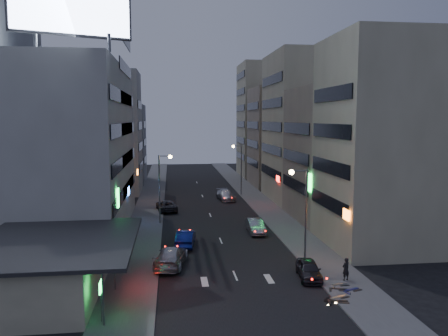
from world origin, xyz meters
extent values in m
plane|color=black|center=(0.00, 0.00, 0.00)|extent=(180.00, 180.00, 0.00)
cube|color=#4C4C4F|center=(-8.00, 30.00, 0.06)|extent=(4.00, 120.00, 0.12)
cube|color=#4C4C4F|center=(8.00, 30.00, 0.06)|extent=(4.00, 120.00, 0.12)
cube|color=#B5AE8E|center=(-14.00, 2.00, 1.80)|extent=(8.00, 12.00, 3.60)
cube|color=black|center=(-13.00, 2.00, 3.75)|extent=(11.00, 13.00, 0.25)
cube|color=black|center=(-8.90, 2.00, 3.10)|extent=(0.12, 4.00, 0.90)
cube|color=#FF1E14|center=(-8.82, 2.00, 3.10)|extent=(0.04, 3.70, 0.70)
cube|color=#A8A8A4|center=(-17.00, 20.00, 9.00)|extent=(14.00, 24.00, 18.00)
cube|color=#B5AE8E|center=(15.00, 10.50, 10.00)|extent=(10.00, 11.00, 20.00)
cube|color=gray|center=(15.50, 22.00, 8.00)|extent=(11.00, 12.00, 16.00)
cube|color=#B5AE8E|center=(15.00, 35.00, 11.00)|extent=(10.00, 14.00, 22.00)
cube|color=#A8A8A4|center=(-15.50, 45.00, 10.00)|extent=(11.00, 10.00, 20.00)
cube|color=gray|center=(-16.00, 58.00, 7.50)|extent=(12.00, 10.00, 15.00)
cube|color=gray|center=(15.50, 50.00, 9.00)|extent=(11.00, 12.00, 18.00)
cube|color=#B5AE8E|center=(16.00, 64.00, 12.00)|extent=(12.00, 12.00, 24.00)
cylinder|color=#595B60|center=(-16.00, 10.00, 18.75)|extent=(0.30, 0.30, 1.50)
cylinder|color=#595B60|center=(-10.00, 10.00, 18.75)|extent=(0.30, 0.30, 1.50)
cube|color=black|center=(-13.00, 10.00, 21.70)|extent=(9.52, 3.75, 5.00)
cube|color=#BBCDFA|center=(-12.92, 9.79, 21.70)|extent=(9.04, 3.34, 4.60)
cylinder|color=#595B60|center=(6.30, 6.00, 4.12)|extent=(0.16, 0.16, 8.00)
cylinder|color=#595B60|center=(5.60, 6.00, 8.02)|extent=(1.40, 0.10, 0.10)
sphere|color=#FFD88C|center=(5.00, 6.00, 7.92)|extent=(0.44, 0.44, 0.44)
cylinder|color=#595B60|center=(-6.30, 22.00, 4.12)|extent=(0.16, 0.16, 8.00)
cylinder|color=#595B60|center=(-5.60, 22.00, 8.02)|extent=(1.40, 0.10, 0.10)
sphere|color=#FFD88C|center=(-5.00, 22.00, 7.92)|extent=(0.44, 0.44, 0.44)
cylinder|color=#595B60|center=(6.30, 40.00, 4.12)|extent=(0.16, 0.16, 8.00)
cylinder|color=#595B60|center=(5.60, 40.00, 8.02)|extent=(1.40, 0.10, 0.10)
sphere|color=#FFD88C|center=(5.00, 40.00, 7.92)|extent=(0.44, 0.44, 0.44)
imported|color=#2B2A30|center=(5.60, 2.79, 0.70)|extent=(2.15, 4.26, 1.39)
imported|color=#97999E|center=(4.08, 16.68, 0.75)|extent=(1.60, 4.55, 1.50)
imported|color=#2A2A30|center=(-5.60, 29.18, 0.73)|extent=(3.11, 5.51, 1.45)
imported|color=#A4A5AC|center=(3.28, 36.03, 0.77)|extent=(2.73, 5.51, 1.54)
imported|color=navy|center=(-3.61, 12.67, 0.78)|extent=(2.22, 4.88, 1.55)
imported|color=#A0A2A8|center=(-5.00, 6.90, 0.82)|extent=(3.29, 5.97, 1.64)
imported|color=black|center=(8.14, 1.73, 0.99)|extent=(0.74, 0.62, 1.74)
camera|label=1|loc=(-4.90, -28.90, 12.32)|focal=35.00mm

